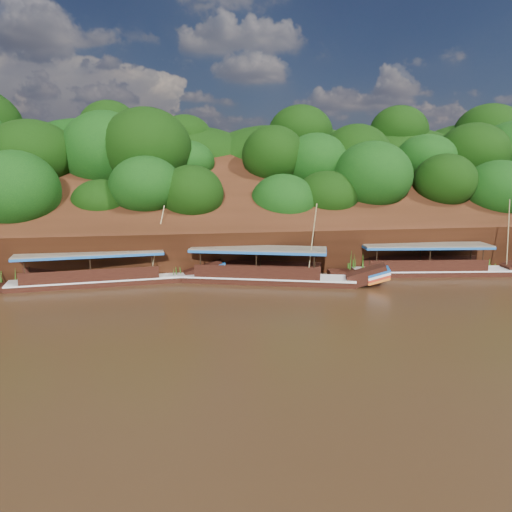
% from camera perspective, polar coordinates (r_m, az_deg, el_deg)
% --- Properties ---
extents(ground, '(160.00, 160.00, 0.00)m').
position_cam_1_polar(ground, '(31.29, 4.42, -5.92)').
color(ground, black).
rests_on(ground, ground).
extents(riverbank, '(120.00, 30.06, 19.40)m').
position_cam_1_polar(riverbank, '(52.81, -1.76, 2.72)').
color(riverbank, black).
rests_on(riverbank, ground).
extents(boat_0, '(15.65, 4.19, 6.66)m').
position_cam_1_polar(boat_0, '(43.46, 20.68, -1.26)').
color(boat_0, black).
rests_on(boat_0, ground).
extents(boat_1, '(15.28, 6.91, 6.59)m').
position_cam_1_polar(boat_1, '(37.77, 2.67, -2.19)').
color(boat_1, black).
rests_on(boat_1, ground).
extents(boat_2, '(15.98, 3.70, 6.24)m').
position_cam_1_polar(boat_2, '(38.94, -15.85, -2.25)').
color(boat_2, black).
rests_on(boat_2, ground).
extents(reeds, '(50.20, 2.17, 1.89)m').
position_cam_1_polar(reeds, '(39.69, -4.76, -1.26)').
color(reeds, '#316218').
rests_on(reeds, ground).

